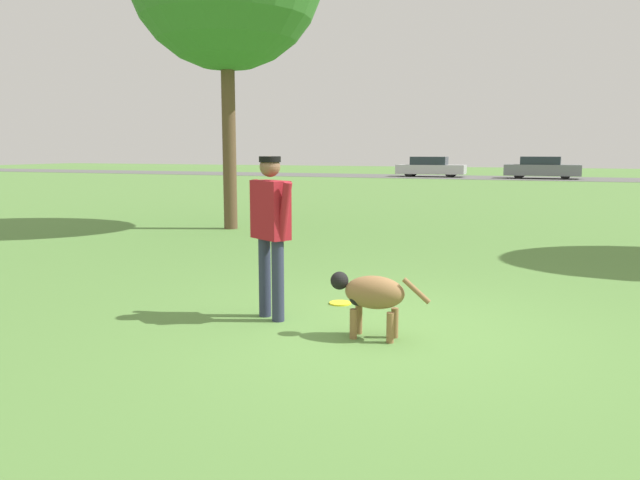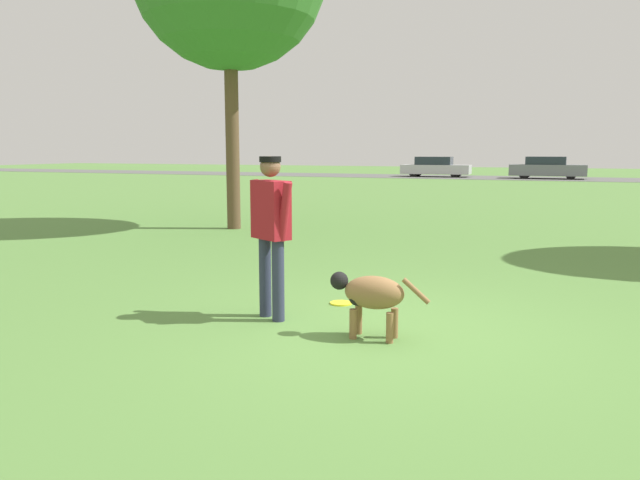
{
  "view_description": "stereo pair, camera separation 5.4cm",
  "coord_description": "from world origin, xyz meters",
  "px_view_note": "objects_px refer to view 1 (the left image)",
  "views": [
    {
      "loc": [
        1.69,
        -5.89,
        1.79
      ],
      "look_at": [
        -0.56,
        -0.18,
        0.9
      ],
      "focal_mm": 35.0,
      "sensor_mm": 36.0,
      "label": 1
    },
    {
      "loc": [
        1.74,
        -5.87,
        1.79
      ],
      "look_at": [
        -0.56,
        -0.18,
        0.9
      ],
      "focal_mm": 35.0,
      "sensor_mm": 36.0,
      "label": 2
    }
  ],
  "objects_px": {
    "parked_car_silver": "(430,167)",
    "parked_car_grey": "(542,168)",
    "dog": "(371,294)",
    "frisbee": "(340,303)",
    "person": "(271,223)"
  },
  "relations": [
    {
      "from": "parked_car_silver",
      "to": "parked_car_grey",
      "type": "relative_size",
      "value": 1.0
    },
    {
      "from": "dog",
      "to": "parked_car_silver",
      "type": "relative_size",
      "value": 0.22
    },
    {
      "from": "dog",
      "to": "frisbee",
      "type": "xyz_separation_m",
      "value": [
        -0.72,
        1.14,
        -0.42
      ]
    },
    {
      "from": "person",
      "to": "parked_car_grey",
      "type": "height_order",
      "value": "person"
    },
    {
      "from": "dog",
      "to": "parked_car_grey",
      "type": "bearing_deg",
      "value": -91.06
    },
    {
      "from": "person",
      "to": "frisbee",
      "type": "distance_m",
      "value": 1.42
    },
    {
      "from": "dog",
      "to": "parked_car_grey",
      "type": "height_order",
      "value": "parked_car_grey"
    },
    {
      "from": "dog",
      "to": "parked_car_grey",
      "type": "xyz_separation_m",
      "value": [
        0.26,
        35.59,
        0.24
      ]
    },
    {
      "from": "parked_car_silver",
      "to": "parked_car_grey",
      "type": "bearing_deg",
      "value": -3.47
    },
    {
      "from": "dog",
      "to": "person",
      "type": "bearing_deg",
      "value": -13.61
    },
    {
      "from": "person",
      "to": "frisbee",
      "type": "xyz_separation_m",
      "value": [
        0.47,
        0.87,
        -1.02
      ]
    },
    {
      "from": "frisbee",
      "to": "parked_car_silver",
      "type": "bearing_deg",
      "value": 99.85
    },
    {
      "from": "frisbee",
      "to": "dog",
      "type": "bearing_deg",
      "value": -57.88
    },
    {
      "from": "person",
      "to": "parked_car_silver",
      "type": "xyz_separation_m",
      "value": [
        -5.55,
        35.49,
        -0.39
      ]
    },
    {
      "from": "frisbee",
      "to": "parked_car_grey",
      "type": "bearing_deg",
      "value": 88.37
    }
  ]
}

